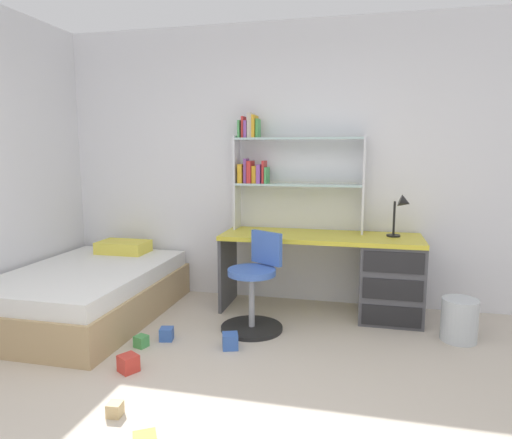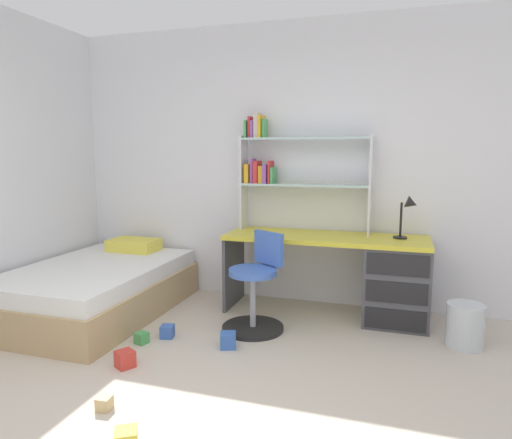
% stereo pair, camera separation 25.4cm
% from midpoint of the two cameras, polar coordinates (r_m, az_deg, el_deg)
% --- Properties ---
extents(room_shell, '(5.67, 6.12, 2.71)m').
position_cam_midpoint_polar(room_shell, '(3.66, -16.36, 6.27)').
color(room_shell, silver).
rests_on(room_shell, ground_plane).
extents(desk, '(1.80, 0.60, 0.73)m').
position_cam_midpoint_polar(desk, '(4.18, 16.82, -6.77)').
color(desk, gold).
rests_on(desk, ground_plane).
extents(bookshelf_hutch, '(1.23, 0.22, 1.12)m').
position_cam_midpoint_polar(bookshelf_hutch, '(4.31, 5.52, 6.92)').
color(bookshelf_hutch, silver).
rests_on(bookshelf_hutch, desk).
extents(desk_lamp, '(0.20, 0.17, 0.38)m').
position_cam_midpoint_polar(desk_lamp, '(4.10, 20.47, 1.09)').
color(desk_lamp, black).
rests_on(desk_lamp, desk).
extents(swivel_chair, '(0.52, 0.52, 0.81)m').
position_cam_midpoint_polar(swivel_chair, '(3.81, 1.88, -9.09)').
color(swivel_chair, black).
rests_on(swivel_chair, ground_plane).
extents(bed_platform, '(1.24, 1.82, 0.57)m').
position_cam_midpoint_polar(bed_platform, '(4.43, -18.02, -8.33)').
color(bed_platform, tan).
rests_on(bed_platform, ground_plane).
extents(waste_bin, '(0.28, 0.28, 0.34)m').
position_cam_midpoint_polar(waste_bin, '(3.92, 26.66, -11.92)').
color(waste_bin, silver).
rests_on(waste_bin, ground_plane).
extents(toy_block_blue_0, '(0.12, 0.12, 0.10)m').
position_cam_midpoint_polar(toy_block_blue_0, '(3.78, -9.23, -13.83)').
color(toy_block_blue_0, '#3860B7').
rests_on(toy_block_blue_0, ground_plane).
extents(toy_block_red_1, '(0.16, 0.16, 0.12)m').
position_cam_midpoint_polar(toy_block_red_1, '(3.36, -14.09, -16.78)').
color(toy_block_red_1, red).
rests_on(toy_block_red_1, ground_plane).
extents(toy_block_natural_2, '(0.09, 0.09, 0.08)m').
position_cam_midpoint_polar(toy_block_natural_2, '(2.91, -16.12, -21.50)').
color(toy_block_natural_2, tan).
rests_on(toy_block_natural_2, ground_plane).
extents(toy_block_green_3, '(0.11, 0.11, 0.09)m').
position_cam_midpoint_polar(toy_block_green_3, '(3.71, -12.33, -14.45)').
color(toy_block_green_3, '#479E51').
rests_on(toy_block_green_3, ground_plane).
extents(toy_block_blue_5, '(0.15, 0.15, 0.12)m').
position_cam_midpoint_polar(toy_block_blue_5, '(3.55, -1.44, -15.06)').
color(toy_block_blue_5, '#3860B7').
rests_on(toy_block_blue_5, ground_plane).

